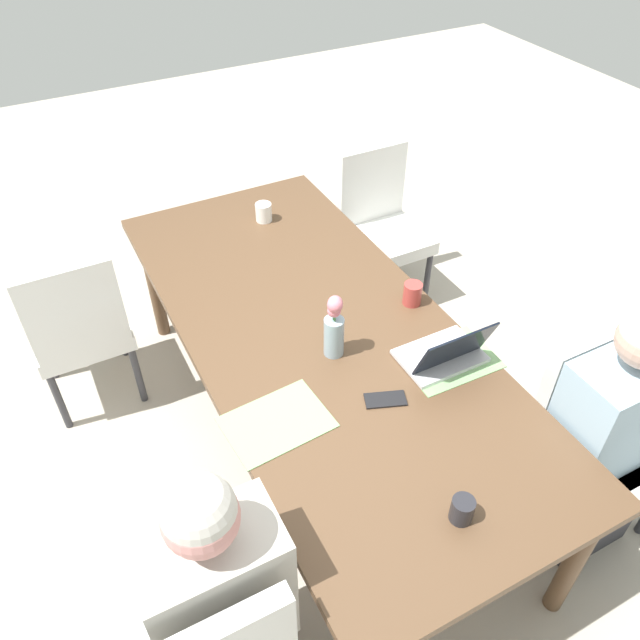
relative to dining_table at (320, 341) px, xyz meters
The scene contains 15 objects.
ground_plane 0.67m from the dining_table, ahead, with size 10.00×10.00×0.00m, color #B2A899.
dining_table is the anchor object (origin of this frame).
chair_near_left_near 1.14m from the dining_table, 134.62° to the right, with size 0.44×0.44×0.90m.
person_near_left_near 1.15m from the dining_table, 139.43° to the right, with size 0.36×0.40×1.19m.
person_far_left_mid 1.11m from the dining_table, 137.09° to the left, with size 0.36×0.40×1.19m.
chair_near_left_far 1.26m from the dining_table, 43.57° to the right, with size 0.44×0.44×0.90m.
chair_far_right_near 1.18m from the dining_table, 48.51° to the left, with size 0.44×0.44×0.90m.
flower_vase 0.25m from the dining_table, behind, with size 0.08×0.08×0.28m.
placemat_near_left_near 0.53m from the dining_table, 137.24° to the right, with size 0.36×0.26×0.00m, color #7FAD70.
placemat_far_left_mid 0.52m from the dining_table, 135.30° to the left, with size 0.36×0.26×0.00m, color #7FAD70.
laptop_near_left_near 0.52m from the dining_table, 138.96° to the right, with size 0.22×0.32×0.20m.
coffee_mug_near_left 0.88m from the dining_table, ahead, with size 0.08×0.08×0.09m, color white.
coffee_mug_near_right 0.44m from the dining_table, 94.13° to the right, with size 0.08×0.08×0.10m, color #AD3D38.
coffee_mug_centre_left 0.97m from the dining_table, behind, with size 0.07×0.07×0.09m, color #232328.
phone_black 0.46m from the dining_table, behind, with size 0.15×0.07×0.01m, color black.
Camera 1 is at (-1.68, 0.87, 2.44)m, focal length 35.01 mm.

